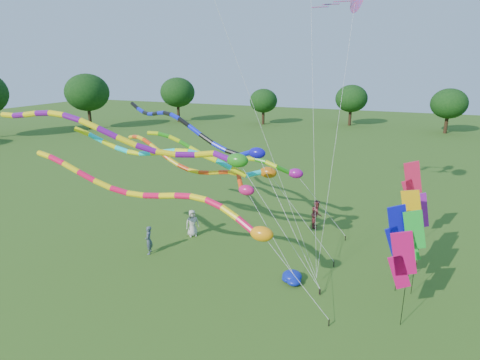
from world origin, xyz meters
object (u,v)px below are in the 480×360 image
at_px(tube_kite_red, 171,200).
at_px(tube_kite_orange, 198,167).
at_px(person_c, 317,214).
at_px(person_b, 149,240).
at_px(blue_nylon_heap, 291,280).
at_px(person_a, 192,223).

xyz_separation_m(tube_kite_red, tube_kite_orange, (-0.92, 4.36, 0.44)).
relative_size(tube_kite_orange, person_c, 6.79).
bearing_deg(tube_kite_red, person_b, 148.45).
bearing_deg(tube_kite_orange, blue_nylon_heap, -0.95).
relative_size(tube_kite_orange, person_b, 7.65).
bearing_deg(tube_kite_orange, tube_kite_red, -57.70).
bearing_deg(tube_kite_red, person_a, 113.74).
distance_m(tube_kite_orange, person_c, 8.55).
relative_size(tube_kite_red, person_b, 9.36).
xyz_separation_m(tube_kite_red, person_b, (-2.90, 2.09, -3.39)).
bearing_deg(person_b, blue_nylon_heap, 62.76).
bearing_deg(person_b, person_c, 106.56).
xyz_separation_m(person_a, person_c, (6.75, 4.25, 0.07)).
relative_size(person_b, person_c, 0.89).
distance_m(blue_nylon_heap, person_c, 7.44).
bearing_deg(person_a, tube_kite_orange, -83.20).
bearing_deg(tube_kite_orange, person_a, 160.59).
relative_size(tube_kite_orange, blue_nylon_heap, 8.79).
xyz_separation_m(tube_kite_red, person_a, (-1.81, 5.10, -3.37)).
distance_m(blue_nylon_heap, person_a, 7.77).
height_order(person_a, person_b, person_a).
bearing_deg(blue_nylon_heap, tube_kite_orange, 158.69).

